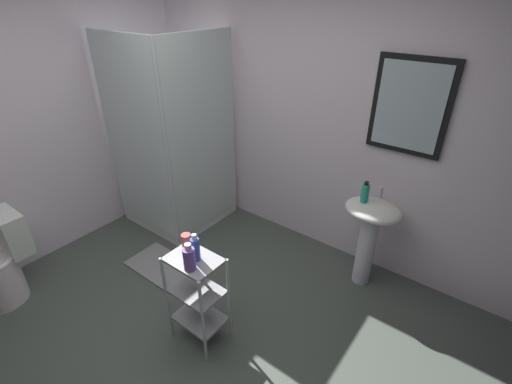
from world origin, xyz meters
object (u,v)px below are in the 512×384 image
(storage_cart, at_px, (197,292))
(shampoo_bottle_blue, at_px, (195,249))
(shower_stall, at_px, (177,184))
(rinse_cup, at_px, (186,241))
(toilet, at_px, (0,267))
(hand_soap_bottle, at_px, (365,193))
(bath_mat, at_px, (160,265))
(conditioner_bottle_purple, at_px, (189,258))
(pedestal_sink, at_px, (370,227))

(storage_cart, height_order, shampoo_bottle_blue, shampoo_bottle_blue)
(shower_stall, distance_m, rinse_cup, 1.52)
(shower_stall, xyz_separation_m, toilet, (-0.29, -1.68, -0.15))
(shampoo_bottle_blue, bearing_deg, storage_cart, -151.82)
(storage_cart, bearing_deg, hand_soap_bottle, 63.33)
(toilet, relative_size, bath_mat, 1.27)
(toilet, distance_m, storage_cart, 1.73)
(shower_stall, relative_size, conditioner_bottle_purple, 10.17)
(shower_stall, relative_size, shampoo_bottle_blue, 9.93)
(pedestal_sink, distance_m, storage_cart, 1.49)
(hand_soap_bottle, relative_size, bath_mat, 0.30)
(conditioner_bottle_purple, bearing_deg, bath_mat, 156.58)
(storage_cart, bearing_deg, toilet, -156.08)
(shower_stall, height_order, shampoo_bottle_blue, shower_stall)
(conditioner_bottle_purple, relative_size, bath_mat, 0.33)
(pedestal_sink, relative_size, conditioner_bottle_purple, 4.12)
(hand_soap_bottle, height_order, conditioner_bottle_purple, hand_soap_bottle)
(conditioner_bottle_purple, distance_m, rinse_cup, 0.23)
(conditioner_bottle_purple, bearing_deg, storage_cart, 124.36)
(shower_stall, height_order, bath_mat, shower_stall)
(pedestal_sink, height_order, toilet, pedestal_sink)
(toilet, distance_m, rinse_cup, 1.71)
(shampoo_bottle_blue, relative_size, bath_mat, 0.34)
(conditioner_bottle_purple, bearing_deg, toilet, -159.17)
(storage_cart, relative_size, hand_soap_bottle, 4.15)
(storage_cart, bearing_deg, rinse_cup, 154.23)
(pedestal_sink, relative_size, rinse_cup, 7.37)
(storage_cart, xyz_separation_m, rinse_cup, (-0.12, 0.06, 0.36))
(toilet, bearing_deg, shampoo_bottle_blue, 23.97)
(pedestal_sink, relative_size, bath_mat, 1.35)
(bath_mat, bearing_deg, rinse_cup, -19.34)
(pedestal_sink, xyz_separation_m, bath_mat, (-1.59, -0.98, -0.57))
(conditioner_bottle_purple, bearing_deg, pedestal_sink, 64.10)
(shower_stall, bearing_deg, conditioner_bottle_purple, -38.18)
(shampoo_bottle_blue, height_order, bath_mat, shampoo_bottle_blue)
(rinse_cup, distance_m, bath_mat, 1.12)
(storage_cart, xyz_separation_m, hand_soap_bottle, (0.64, 1.27, 0.45))
(toilet, bearing_deg, bath_mat, 55.32)
(conditioner_bottle_purple, bearing_deg, shampoo_bottle_blue, 111.97)
(toilet, bearing_deg, conditioner_bottle_purple, 20.83)
(pedestal_sink, distance_m, toilet, 3.06)
(bath_mat, bearing_deg, storage_cart, -20.27)
(shampoo_bottle_blue, bearing_deg, conditioner_bottle_purple, -68.03)
(shampoo_bottle_blue, distance_m, bath_mat, 1.25)
(pedestal_sink, bearing_deg, shower_stall, -170.90)
(conditioner_bottle_purple, xyz_separation_m, rinse_cup, (-0.18, 0.14, -0.03))
(hand_soap_bottle, relative_size, conditioner_bottle_purple, 0.91)
(pedestal_sink, height_order, bath_mat, pedestal_sink)
(conditioner_bottle_purple, height_order, bath_mat, conditioner_bottle_purple)
(shower_stall, height_order, rinse_cup, shower_stall)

